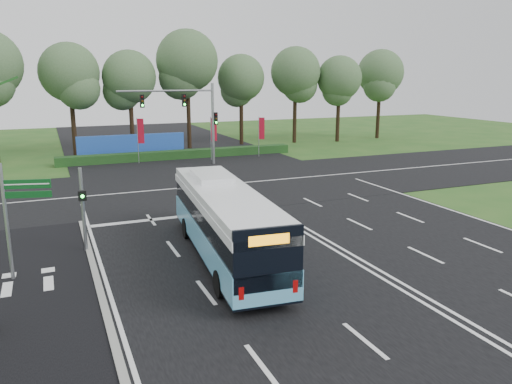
# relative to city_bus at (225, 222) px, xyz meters

# --- Properties ---
(ground) EXTENTS (120.00, 120.00, 0.00)m
(ground) POSITION_rel_city_bus_xyz_m (4.81, 1.98, -1.65)
(ground) COLOR #25531B
(ground) RESTS_ON ground
(road_main) EXTENTS (20.00, 120.00, 0.04)m
(road_main) POSITION_rel_city_bus_xyz_m (4.81, 1.98, -1.63)
(road_main) COLOR black
(road_main) RESTS_ON ground
(road_cross) EXTENTS (120.00, 14.00, 0.05)m
(road_cross) POSITION_rel_city_bus_xyz_m (4.81, 13.98, -1.63)
(road_cross) COLOR black
(road_cross) RESTS_ON ground
(bike_path) EXTENTS (5.00, 18.00, 0.06)m
(bike_path) POSITION_rel_city_bus_xyz_m (-7.69, -1.02, -1.62)
(bike_path) COLOR black
(bike_path) RESTS_ON ground
(kerb_strip) EXTENTS (0.25, 18.00, 0.12)m
(kerb_strip) POSITION_rel_city_bus_xyz_m (-5.29, -1.02, -1.59)
(kerb_strip) COLOR gray
(kerb_strip) RESTS_ON ground
(city_bus) EXTENTS (3.42, 11.58, 3.28)m
(city_bus) POSITION_rel_city_bus_xyz_m (0.00, 0.00, 0.00)
(city_bus) COLOR #5BACD3
(city_bus) RESTS_ON ground
(pedestrian_signal) EXTENTS (0.34, 0.43, 3.78)m
(pedestrian_signal) POSITION_rel_city_bus_xyz_m (-5.39, 3.18, 0.42)
(pedestrian_signal) COLOR gray
(pedestrian_signal) RESTS_ON ground
(street_sign) EXTENTS (1.72, 0.52, 4.53)m
(street_sign) POSITION_rel_city_bus_xyz_m (-7.88, 0.89, 1.16)
(street_sign) COLOR gray
(street_sign) RESTS_ON ground
(banner_flag_left) EXTENTS (0.59, 0.19, 4.06)m
(banner_flag_left) POSITION_rel_city_bus_xyz_m (0.97, 25.22, 1.02)
(banner_flag_left) COLOR gray
(banner_flag_left) RESTS_ON ground
(banner_flag_mid) EXTENTS (0.59, 0.12, 3.98)m
(banner_flag_mid) POSITION_rel_city_bus_xyz_m (7.50, 24.61, 0.97)
(banner_flag_mid) COLOR gray
(banner_flag_mid) RESTS_ON ground
(banner_flag_right) EXTENTS (0.54, 0.24, 3.85)m
(banner_flag_right) POSITION_rel_city_bus_xyz_m (12.26, 24.57, 0.88)
(banner_flag_right) COLOR gray
(banner_flag_right) RESTS_ON ground
(traffic_light_gantry) EXTENTS (8.41, 0.28, 7.00)m
(traffic_light_gantry) POSITION_rel_city_bus_xyz_m (5.01, 22.48, 3.01)
(traffic_light_gantry) COLOR gray
(traffic_light_gantry) RESTS_ON ground
(hedge) EXTENTS (22.00, 1.20, 0.80)m
(hedge) POSITION_rel_city_bus_xyz_m (4.81, 26.48, -1.25)
(hedge) COLOR #143714
(hedge) RESTS_ON ground
(blue_hoarding) EXTENTS (10.00, 0.30, 2.20)m
(blue_hoarding) POSITION_rel_city_bus_xyz_m (0.81, 28.98, -0.55)
(blue_hoarding) COLOR #214EB4
(blue_hoarding) RESTS_ON ground
(eucalyptus_row) EXTENTS (54.17, 9.04, 12.65)m
(eucalyptus_row) POSITION_rel_city_bus_xyz_m (5.19, 32.61, 6.64)
(eucalyptus_row) COLOR black
(eucalyptus_row) RESTS_ON ground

